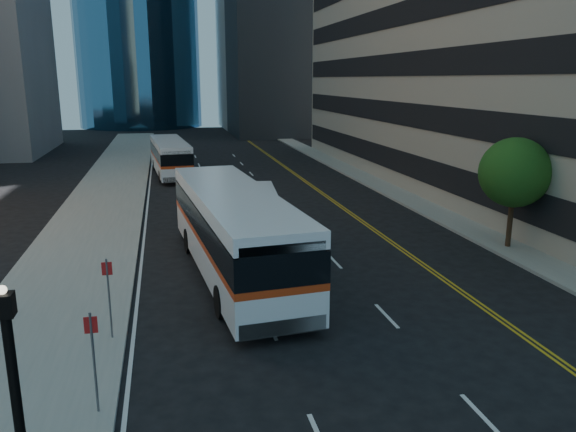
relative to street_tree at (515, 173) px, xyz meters
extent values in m
plane|color=black|center=(-9.00, -8.00, -3.64)|extent=(160.00, 160.00, 0.00)
cube|color=gray|center=(-19.50, 17.00, -3.57)|extent=(5.00, 90.00, 0.15)
cube|color=gray|center=(0.00, 17.00, -3.57)|extent=(2.00, 90.00, 0.15)
cylinder|color=#332114|center=(0.00, 0.00, -2.39)|extent=(0.24, 0.24, 2.20)
sphere|color=#1C3F12|center=(0.00, 0.00, 0.01)|extent=(3.20, 3.20, 3.20)
cube|color=black|center=(-18.00, -14.00, 0.89)|extent=(0.28, 0.28, 0.36)
cube|color=white|center=(-13.01, -0.76, -2.63)|extent=(4.16, 13.68, 1.23)
cube|color=red|center=(-13.01, -0.76, -1.90)|extent=(4.19, 13.71, 0.25)
cube|color=black|center=(-13.01, -0.76, -1.28)|extent=(4.19, 13.71, 1.01)
cube|color=white|center=(-13.01, -0.76, -0.44)|extent=(4.16, 13.68, 0.56)
cylinder|color=black|center=(-13.96, -4.90, -3.08)|extent=(0.44, 1.15, 1.12)
cylinder|color=black|center=(-11.29, -4.65, -3.08)|extent=(0.44, 1.15, 1.12)
cylinder|color=black|center=(-14.67, 2.70, -3.08)|extent=(0.44, 1.15, 1.12)
cylinder|color=black|center=(-12.01, 2.95, -3.08)|extent=(0.44, 1.15, 1.12)
cube|color=white|center=(-15.15, 24.99, -2.81)|extent=(3.31, 11.26, 1.02)
cube|color=red|center=(-15.15, 24.99, -2.21)|extent=(3.33, 11.29, 0.20)
cube|color=black|center=(-15.15, 24.99, -1.70)|extent=(3.33, 11.29, 0.83)
cube|color=white|center=(-15.15, 24.99, -1.00)|extent=(3.31, 11.26, 0.46)
cylinder|color=black|center=(-15.95, 21.59, -3.18)|extent=(0.35, 0.95, 0.93)
cylinder|color=black|center=(-13.79, 21.76, -3.18)|extent=(0.35, 0.95, 0.93)
cylinder|color=black|center=(-16.47, 27.86, -3.18)|extent=(0.35, 0.95, 0.93)
cylinder|color=black|center=(-14.31, 28.03, -3.18)|extent=(0.35, 0.95, 0.93)
cube|color=white|center=(-12.22, -1.39, -2.34)|extent=(2.35, 2.19, 1.89)
cube|color=black|center=(-12.31, -2.24, -1.98)|extent=(1.95, 0.26, 0.99)
cube|color=white|center=(-11.90, 1.73, -1.80)|extent=(2.59, 4.51, 2.34)
cube|color=black|center=(-12.00, 0.75, -3.15)|extent=(2.16, 6.06, 0.22)
cylinder|color=black|center=(-13.19, -1.47, -3.21)|extent=(0.34, 0.88, 0.86)
cylinder|color=black|center=(-11.29, -1.67, -3.21)|extent=(0.34, 0.88, 0.86)
cylinder|color=black|center=(-12.73, 3.00, -3.21)|extent=(0.34, 0.88, 0.86)
cylinder|color=black|center=(-10.82, 2.80, -3.21)|extent=(0.34, 0.88, 0.86)
camera|label=1|loc=(-15.55, -22.49, 4.15)|focal=35.00mm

